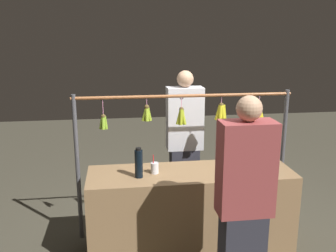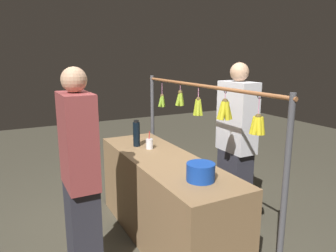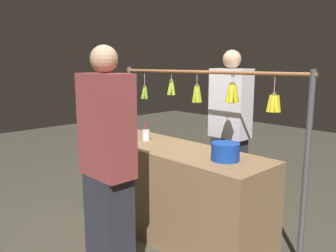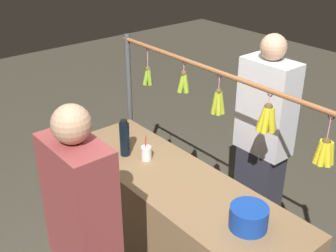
% 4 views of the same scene
% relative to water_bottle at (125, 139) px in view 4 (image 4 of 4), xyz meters
% --- Properties ---
extents(market_counter, '(1.95, 0.60, 0.83)m').
position_rel_water_bottle_xyz_m(market_counter, '(-0.50, -0.07, -0.55)').
color(market_counter, olive).
rests_on(market_counter, ground).
extents(display_rack, '(2.24, 0.13, 1.53)m').
position_rel_water_bottle_xyz_m(display_rack, '(-0.55, -0.46, 0.14)').
color(display_rack, '#4C4C51').
rests_on(display_rack, ground).
extents(water_bottle, '(0.07, 0.07, 0.28)m').
position_rel_water_bottle_xyz_m(water_bottle, '(0.00, 0.00, 0.00)').
color(water_bottle, black).
rests_on(water_bottle, market_counter).
extents(blue_bucket, '(0.22, 0.22, 0.14)m').
position_rel_water_bottle_xyz_m(blue_bucket, '(-1.12, -0.07, -0.07)').
color(blue_bucket, '#153FA6').
rests_on(blue_bucket, market_counter).
extents(drink_cup, '(0.08, 0.08, 0.18)m').
position_rel_water_bottle_xyz_m(drink_cup, '(-0.15, -0.08, -0.08)').
color(drink_cup, silver).
rests_on(drink_cup, market_counter).
extents(vendor_person, '(0.41, 0.22, 1.71)m').
position_rel_water_bottle_xyz_m(vendor_person, '(-0.58, -0.86, -0.12)').
color(vendor_person, '#2D2D38').
rests_on(vendor_person, ground).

